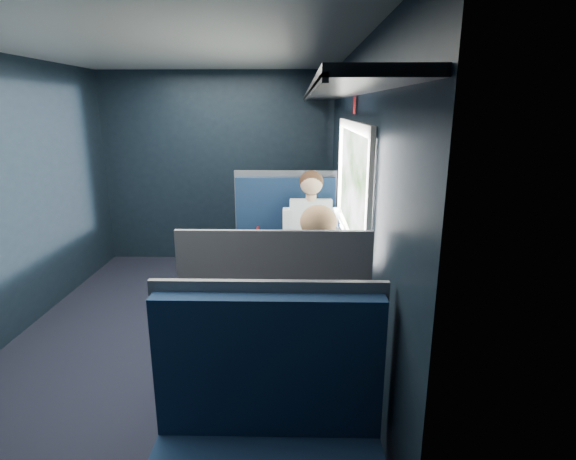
{
  "coord_description": "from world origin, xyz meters",
  "views": [
    {
      "loc": [
        0.97,
        -3.38,
        1.88
      ],
      "look_at": [
        0.9,
        0.0,
        0.95
      ],
      "focal_mm": 28.0,
      "sensor_mm": 36.0,
      "label": 1
    }
  ],
  "objects_px": {
    "seat_row_front": "(287,234)",
    "man": "(311,234)",
    "cup": "(334,235)",
    "table": "(305,265)",
    "seat_bay_near": "(284,258)",
    "laptop": "(336,243)",
    "seat_bay_far": "(277,349)",
    "woman": "(317,293)",
    "bottle_small": "(340,236)"
  },
  "relations": [
    {
      "from": "seat_row_front",
      "to": "man",
      "type": "relative_size",
      "value": 0.88
    },
    {
      "from": "seat_row_front",
      "to": "cup",
      "type": "height_order",
      "value": "seat_row_front"
    },
    {
      "from": "table",
      "to": "seat_bay_near",
      "type": "xyz_separation_m",
      "value": [
        -0.2,
        0.87,
        -0.24
      ]
    },
    {
      "from": "man",
      "to": "laptop",
      "type": "xyz_separation_m",
      "value": [
        0.19,
        -0.56,
        0.09
      ]
    },
    {
      "from": "seat_bay_near",
      "to": "seat_bay_far",
      "type": "relative_size",
      "value": 1.0
    },
    {
      "from": "seat_bay_far",
      "to": "man",
      "type": "bearing_deg",
      "value": 80.97
    },
    {
      "from": "seat_row_front",
      "to": "cup",
      "type": "relative_size",
      "value": 13.6
    },
    {
      "from": "seat_bay_near",
      "to": "laptop",
      "type": "bearing_deg",
      "value": -58.17
    },
    {
      "from": "table",
      "to": "seat_bay_near",
      "type": "relative_size",
      "value": 0.79
    },
    {
      "from": "cup",
      "to": "woman",
      "type": "bearing_deg",
      "value": -100.0
    },
    {
      "from": "cup",
      "to": "bottle_small",
      "type": "bearing_deg",
      "value": -81.84
    },
    {
      "from": "man",
      "to": "woman",
      "type": "bearing_deg",
      "value": -90.0
    },
    {
      "from": "bottle_small",
      "to": "man",
      "type": "bearing_deg",
      "value": 116.96
    },
    {
      "from": "seat_bay_far",
      "to": "bottle_small",
      "type": "distance_m",
      "value": 1.29
    },
    {
      "from": "table",
      "to": "laptop",
      "type": "xyz_separation_m",
      "value": [
        0.25,
        0.14,
        0.14
      ]
    },
    {
      "from": "seat_bay_far",
      "to": "woman",
      "type": "height_order",
      "value": "woman"
    },
    {
      "from": "table",
      "to": "seat_row_front",
      "type": "height_order",
      "value": "seat_row_front"
    },
    {
      "from": "seat_bay_near",
      "to": "man",
      "type": "height_order",
      "value": "man"
    },
    {
      "from": "table",
      "to": "bottle_small",
      "type": "distance_m",
      "value": 0.42
    },
    {
      "from": "seat_row_front",
      "to": "man",
      "type": "bearing_deg",
      "value": -77.17
    },
    {
      "from": "seat_row_front",
      "to": "cup",
      "type": "xyz_separation_m",
      "value": [
        0.45,
        -1.36,
        0.37
      ]
    },
    {
      "from": "bottle_small",
      "to": "woman",
      "type": "bearing_deg",
      "value": -103.55
    },
    {
      "from": "seat_row_front",
      "to": "seat_bay_far",
      "type": "bearing_deg",
      "value": -90.0
    },
    {
      "from": "seat_row_front",
      "to": "woman",
      "type": "relative_size",
      "value": 0.88
    },
    {
      "from": "woman",
      "to": "bottle_small",
      "type": "distance_m",
      "value": 0.99
    },
    {
      "from": "table",
      "to": "seat_bay_far",
      "type": "height_order",
      "value": "seat_bay_far"
    },
    {
      "from": "cup",
      "to": "seat_bay_far",
      "type": "bearing_deg",
      "value": -108.98
    },
    {
      "from": "woman",
      "to": "laptop",
      "type": "distance_m",
      "value": 0.87
    },
    {
      "from": "seat_bay_near",
      "to": "cup",
      "type": "height_order",
      "value": "seat_bay_near"
    },
    {
      "from": "seat_bay_far",
      "to": "seat_row_front",
      "type": "relative_size",
      "value": 1.09
    },
    {
      "from": "man",
      "to": "laptop",
      "type": "bearing_deg",
      "value": -71.45
    },
    {
      "from": "seat_bay_near",
      "to": "laptop",
      "type": "distance_m",
      "value": 0.93
    },
    {
      "from": "seat_row_front",
      "to": "laptop",
      "type": "xyz_separation_m",
      "value": [
        0.44,
        -1.65,
        0.39
      ]
    },
    {
      "from": "seat_bay_far",
      "to": "cup",
      "type": "xyz_separation_m",
      "value": [
        0.45,
        1.31,
        0.37
      ]
    },
    {
      "from": "seat_bay_far",
      "to": "woman",
      "type": "relative_size",
      "value": 0.95
    },
    {
      "from": "seat_bay_far",
      "to": "laptop",
      "type": "relative_size",
      "value": 3.95
    },
    {
      "from": "seat_bay_far",
      "to": "man",
      "type": "relative_size",
      "value": 0.95
    },
    {
      "from": "seat_bay_near",
      "to": "bottle_small",
      "type": "height_order",
      "value": "seat_bay_near"
    },
    {
      "from": "table",
      "to": "seat_bay_far",
      "type": "xyz_separation_m",
      "value": [
        -0.18,
        -0.87,
        -0.25
      ]
    },
    {
      "from": "laptop",
      "to": "man",
      "type": "bearing_deg",
      "value": 108.55
    },
    {
      "from": "seat_bay_near",
      "to": "seat_row_front",
      "type": "relative_size",
      "value": 1.09
    },
    {
      "from": "table",
      "to": "seat_bay_near",
      "type": "distance_m",
      "value": 0.92
    },
    {
      "from": "seat_bay_near",
      "to": "seat_bay_far",
      "type": "bearing_deg",
      "value": -89.58
    },
    {
      "from": "laptop",
      "to": "cup",
      "type": "xyz_separation_m",
      "value": [
        0.02,
        0.3,
        -0.02
      ]
    },
    {
      "from": "seat_row_front",
      "to": "cup",
      "type": "distance_m",
      "value": 1.48
    },
    {
      "from": "seat_row_front",
      "to": "man",
      "type": "height_order",
      "value": "man"
    },
    {
      "from": "man",
      "to": "bottle_small",
      "type": "relative_size",
      "value": 6.3
    },
    {
      "from": "bottle_small",
      "to": "seat_bay_near",
      "type": "bearing_deg",
      "value": 128.49
    },
    {
      "from": "woman",
      "to": "laptop",
      "type": "bearing_deg",
      "value": 77.59
    },
    {
      "from": "seat_bay_near",
      "to": "man",
      "type": "xyz_separation_m",
      "value": [
        0.26,
        -0.17,
        0.3
      ]
    }
  ]
}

